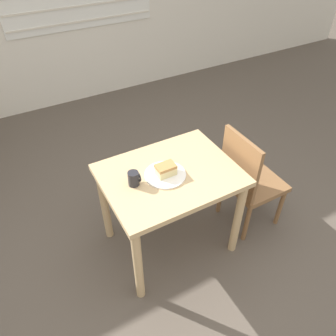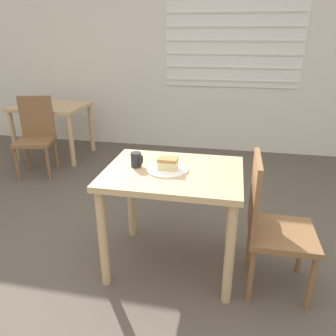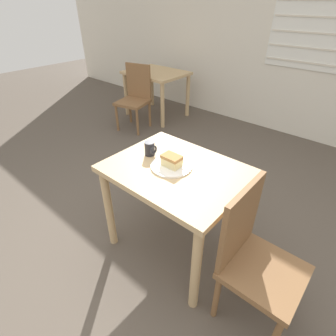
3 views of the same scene
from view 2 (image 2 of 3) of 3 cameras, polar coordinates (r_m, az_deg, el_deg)
ground_plane at (r=2.29m, az=-1.48°, el=-21.07°), size 14.00×14.00×0.00m
wall_back at (r=4.67m, az=7.23°, el=20.12°), size 10.00×0.09×2.80m
dining_table_near at (r=2.20m, az=0.90°, el=-3.44°), size 0.90×0.70×0.74m
dining_table_far at (r=4.66m, az=-19.58°, el=8.91°), size 0.90×0.71×0.71m
chair_near_window at (r=2.17m, az=17.48°, el=-9.10°), size 0.41×0.41×0.90m
chair_far_corner at (r=4.19m, az=-22.04°, el=5.52°), size 0.50×0.50×0.90m
plate at (r=2.15m, az=-0.13°, el=-0.24°), size 0.28×0.28×0.01m
cake_slice at (r=2.13m, az=-0.05°, el=0.82°), size 0.13×0.09×0.07m
coffee_mug at (r=2.20m, az=-5.49°, el=1.44°), size 0.08×0.07×0.10m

